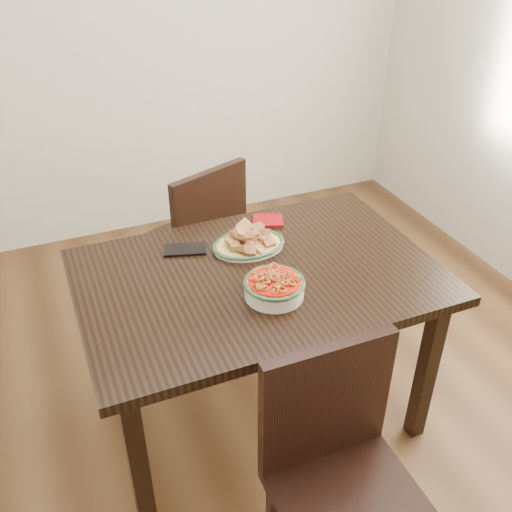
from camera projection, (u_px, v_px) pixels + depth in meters
name	position (u px, v px, depth m)	size (l,w,h in m)	color
floor	(254.00, 397.00, 2.59)	(3.50, 3.50, 0.00)	#3C2513
wall_back	(136.00, 23.00, 3.24)	(3.50, 0.10, 2.60)	beige
dining_table	(258.00, 291.00, 2.16)	(1.32, 0.88, 0.75)	black
chair_far	(198.00, 238.00, 2.80)	(0.54, 0.54, 0.89)	black
chair_near	(339.00, 468.00, 1.69)	(0.42, 0.42, 0.89)	black
fish_plate	(248.00, 238.00, 2.23)	(0.28, 0.22, 0.11)	beige
noodle_bowl	(274.00, 285.00, 1.97)	(0.22, 0.22, 0.08)	beige
smartphone	(185.00, 249.00, 2.23)	(0.16, 0.09, 0.01)	black
napkin	(268.00, 221.00, 2.42)	(0.13, 0.10, 0.01)	maroon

